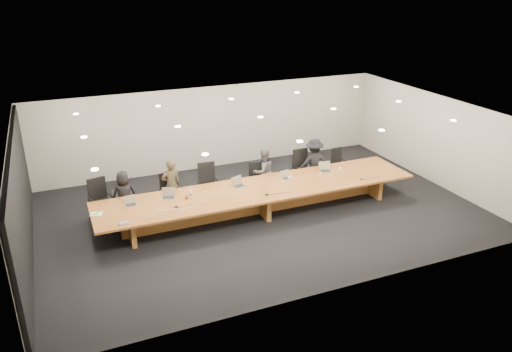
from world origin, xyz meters
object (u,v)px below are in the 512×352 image
(person_d, at_px, (314,163))
(mic_left, at_px, (176,207))
(chair_far_left, at_px, (101,200))
(laptop_c, at_px, (240,182))
(laptop_b, at_px, (168,194))
(paper_cup_far, at_px, (340,169))
(chair_left, at_px, (171,192))
(person_b, at_px, (171,185))
(water_bottle, at_px, (191,194))
(chair_right, at_px, (304,168))
(av_box, at_px, (124,223))
(laptop_a, at_px, (131,201))
(paper_cup_near, at_px, (289,178))
(amber_mug, at_px, (187,197))
(chair_far_right, at_px, (340,164))
(laptop_d, at_px, (287,175))
(mic_center, at_px, (267,194))
(laptop_e, at_px, (326,167))
(chair_mid_right, at_px, (256,179))
(person_c, at_px, (264,172))
(conference_table, at_px, (260,196))
(chair_mid_left, at_px, (209,183))

(person_d, distance_m, mic_left, 4.96)
(chair_far_left, xyz_separation_m, laptop_c, (3.63, -0.95, 0.30))
(laptop_b, height_order, paper_cup_far, laptop_b)
(chair_far_left, xyz_separation_m, mic_left, (1.68, -1.55, 0.17))
(person_d, bearing_deg, chair_left, 8.59)
(person_b, relative_size, water_bottle, 6.55)
(chair_right, xyz_separation_m, av_box, (-5.81, -1.88, 0.17))
(laptop_a, distance_m, paper_cup_near, 4.48)
(water_bottle, bearing_deg, paper_cup_near, 2.43)
(laptop_b, relative_size, amber_mug, 3.69)
(water_bottle, xyz_separation_m, paper_cup_near, (2.95, 0.13, -0.06))
(chair_far_right, bearing_deg, chair_right, 178.98)
(laptop_a, xyz_separation_m, paper_cup_near, (4.48, -0.06, -0.07))
(person_b, height_order, mic_left, person_b)
(chair_far_left, relative_size, mic_left, 10.07)
(chair_left, relative_size, av_box, 4.74)
(person_b, xyz_separation_m, amber_mug, (0.14, -1.07, 0.05))
(person_b, height_order, amber_mug, person_b)
(chair_right, xyz_separation_m, laptop_d, (-1.02, -0.88, 0.27))
(laptop_b, xyz_separation_m, mic_center, (2.49, -0.79, -0.12))
(laptop_c, distance_m, mic_left, 2.04)
(paper_cup_far, xyz_separation_m, mic_left, (-5.18, -0.59, -0.03))
(amber_mug, bearing_deg, laptop_d, 4.34)
(chair_right, bearing_deg, paper_cup_far, -52.86)
(laptop_e, bearing_deg, av_box, -162.58)
(chair_far_right, relative_size, mic_center, 7.68)
(chair_right, xyz_separation_m, mic_center, (-2.01, -1.69, 0.16))
(chair_far_left, distance_m, paper_cup_far, 6.93)
(laptop_d, bearing_deg, laptop_e, -8.18)
(chair_left, height_order, person_b, person_b)
(chair_mid_right, distance_m, chair_right, 1.62)
(chair_right, height_order, mic_center, chair_right)
(chair_left, distance_m, mic_left, 1.50)
(laptop_a, relative_size, mic_left, 2.61)
(laptop_e, relative_size, mic_center, 2.69)
(chair_right, xyz_separation_m, person_c, (-1.39, -0.04, 0.11))
(laptop_d, xyz_separation_m, paper_cup_near, (0.03, -0.11, -0.07))
(amber_mug, bearing_deg, person_b, 97.61)
(laptop_a, height_order, paper_cup_near, laptop_a)
(conference_table, height_order, laptop_d, laptop_d)
(chair_mid_left, relative_size, laptop_c, 3.38)
(chair_far_right, distance_m, person_d, 1.10)
(chair_left, distance_m, chair_right, 4.24)
(person_b, distance_m, mic_left, 1.46)
(chair_mid_right, xyz_separation_m, laptop_b, (-2.88, -0.87, 0.38))
(person_d, xyz_separation_m, paper_cup_far, (0.43, -0.82, 0.03))
(chair_mid_left, distance_m, av_box, 3.31)
(chair_mid_right, height_order, chair_right, chair_right)
(person_b, bearing_deg, mic_center, 140.19)
(chair_far_right, distance_m, laptop_d, 2.62)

